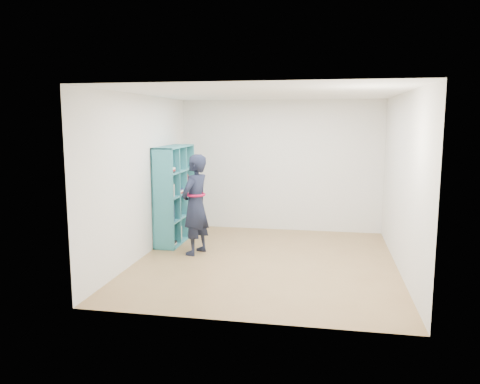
# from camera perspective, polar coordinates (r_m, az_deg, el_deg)

# --- Properties ---
(floor) EXTENTS (4.50, 4.50, 0.00)m
(floor) POSITION_cam_1_polar(r_m,az_deg,el_deg) (7.44, 3.11, -8.48)
(floor) COLOR olive
(floor) RESTS_ON ground
(ceiling) EXTENTS (4.50, 4.50, 0.00)m
(ceiling) POSITION_cam_1_polar(r_m,az_deg,el_deg) (7.12, 3.29, 11.93)
(ceiling) COLOR white
(ceiling) RESTS_ON wall_back
(wall_left) EXTENTS (0.02, 4.50, 2.60)m
(wall_left) POSITION_cam_1_polar(r_m,az_deg,el_deg) (7.68, -11.78, 1.81)
(wall_left) COLOR white
(wall_left) RESTS_ON floor
(wall_right) EXTENTS (0.02, 4.50, 2.60)m
(wall_right) POSITION_cam_1_polar(r_m,az_deg,el_deg) (7.19, 19.20, 1.05)
(wall_right) COLOR white
(wall_right) RESTS_ON floor
(wall_back) EXTENTS (4.00, 0.02, 2.60)m
(wall_back) POSITION_cam_1_polar(r_m,az_deg,el_deg) (9.39, 4.96, 3.20)
(wall_back) COLOR white
(wall_back) RESTS_ON floor
(wall_front) EXTENTS (4.00, 0.02, 2.60)m
(wall_front) POSITION_cam_1_polar(r_m,az_deg,el_deg) (4.97, -0.13, -1.72)
(wall_front) COLOR white
(wall_front) RESTS_ON floor
(bookshelf) EXTENTS (0.38, 1.31, 1.75)m
(bookshelf) POSITION_cam_1_polar(r_m,az_deg,el_deg) (8.58, -8.18, -0.32)
(bookshelf) COLOR teal
(bookshelf) RESTS_ON floor
(person) EXTENTS (0.57, 0.70, 1.66)m
(person) POSITION_cam_1_polar(r_m,az_deg,el_deg) (7.72, -5.47, -1.53)
(person) COLOR black
(person) RESTS_ON floor
(smartphone) EXTENTS (0.02, 0.08, 0.12)m
(smartphone) POSITION_cam_1_polar(r_m,az_deg,el_deg) (7.85, -5.95, -0.56)
(smartphone) COLOR silver
(smartphone) RESTS_ON person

